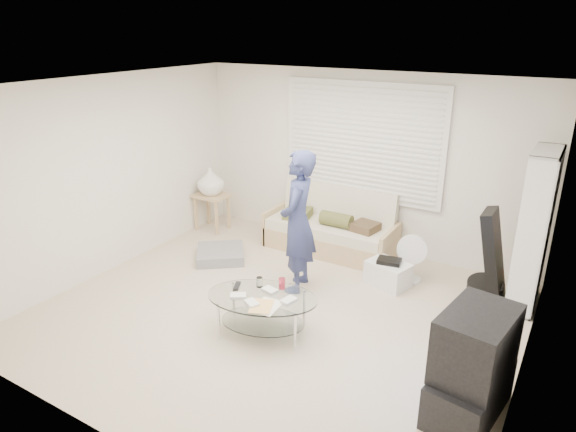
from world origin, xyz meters
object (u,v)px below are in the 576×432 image
Objects in this scene: futon_sofa at (331,231)px; tv_unit at (472,366)px; coffee_table at (262,303)px; bookshelf at (533,231)px.

futon_sofa is 1.94× the size of tv_unit.
tv_unit is 2.13m from coffee_table.
futon_sofa is 2.67m from bookshelf.
coffee_table is (-2.25, -2.06, -0.56)m from bookshelf.
tv_unit is (-0.13, -2.18, -0.45)m from bookshelf.
coffee_table is (0.34, -2.27, 0.05)m from futon_sofa.
futon_sofa is 3.43m from tv_unit.
bookshelf is 1.38× the size of coffee_table.
bookshelf reaches higher than coffee_table.
coffee_table is (-2.12, 0.11, -0.12)m from tv_unit.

